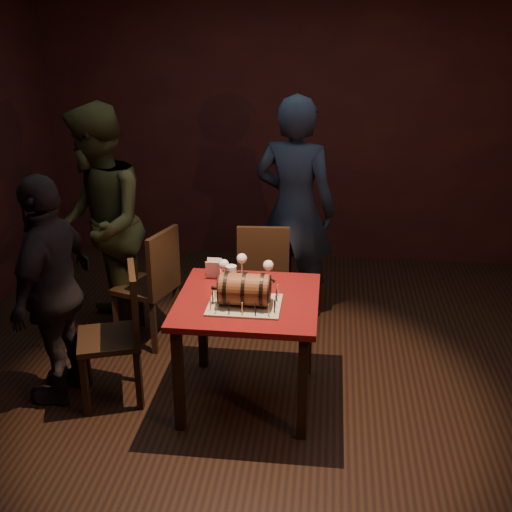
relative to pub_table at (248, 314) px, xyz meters
name	(u,v)px	position (x,y,z in m)	size (l,w,h in m)	color
room_shell	(267,193)	(0.10, 0.18, 0.76)	(5.04, 5.04, 2.80)	black
pub_table	(248,314)	(0.00, 0.00, 0.00)	(0.90, 0.90, 0.75)	#520D10
cake_board	(245,305)	(-0.01, -0.11, 0.12)	(0.45, 0.35, 0.01)	gray
barrel_cake	(244,289)	(-0.01, -0.11, 0.22)	(0.37, 0.22, 0.22)	brown
birthday_candles	(245,298)	(0.00, -0.11, 0.16)	(0.40, 0.30, 0.09)	#F9E694
wine_glass_left	(224,266)	(-0.19, 0.24, 0.23)	(0.07, 0.07, 0.16)	silver
wine_glass_mid	(242,260)	(-0.09, 0.36, 0.23)	(0.07, 0.07, 0.16)	silver
wine_glass_right	(268,266)	(0.11, 0.26, 0.23)	(0.07, 0.07, 0.16)	silver
pint_of_ale	(231,277)	(-0.13, 0.16, 0.18)	(0.07, 0.07, 0.15)	silver
menu_card	(214,269)	(-0.27, 0.29, 0.17)	(0.10, 0.05, 0.13)	white
chair_back	(264,272)	(0.00, 0.97, -0.12)	(0.43, 0.43, 0.93)	black
chair_left_rear	(154,280)	(-0.82, 0.70, -0.12)	(0.50, 0.50, 0.93)	black
chair_left_front	(120,328)	(-0.83, -0.07, -0.12)	(0.51, 0.51, 0.93)	black
person_back	(295,210)	(0.21, 1.33, 0.29)	(0.68, 0.45, 1.86)	#192333
person_left_rear	(99,226)	(-1.24, 0.78, 0.28)	(0.90, 0.70, 1.84)	#33361B
person_left_front	(53,290)	(-1.26, -0.08, 0.13)	(0.91, 0.38, 1.55)	black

